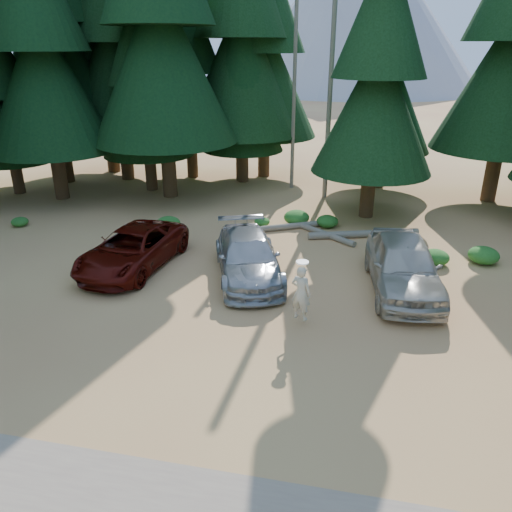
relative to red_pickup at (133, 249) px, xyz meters
The scene contains 19 objects.
ground 6.57m from the red_pickup, 35.79° to the right, with size 160.00×160.00×0.00m, color #BC7B4F.
forest_belt_north 12.39m from the red_pickup, 64.65° to the left, with size 36.00×7.00×22.00m, color black, non-canonical shape.
snag_front 13.38m from the red_pickup, 60.28° to the left, with size 0.24×0.24×12.00m, color gray.
snag_back 13.54m from the red_pickup, 71.41° to the left, with size 0.20×0.20×10.00m, color gray.
mountain_peak 85.30m from the red_pickup, 88.16° to the left, with size 48.00×50.00×28.00m.
red_pickup is the anchor object (origin of this frame).
silver_minivan_center 4.29m from the red_pickup, ahead, with size 2.09×5.14×1.49m, color #AAADB2.
silver_minivan_right 9.52m from the red_pickup, ahead, with size 2.12×5.27×1.80m, color beige.
frisbee_player 7.07m from the red_pickup, 23.07° to the right, with size 0.72×0.60×1.80m.
log_left 7.49m from the red_pickup, 45.75° to the left, with size 0.27×0.27×3.76m, color gray.
log_mid 8.13m from the red_pickup, 34.25° to the left, with size 0.25×0.25×3.03m, color gray.
log_right 9.59m from the red_pickup, 30.70° to the left, with size 0.31×0.31×4.78m, color gray.
shrub_far_left 4.06m from the red_pickup, 93.16° to the left, with size 1.09×1.09×0.60m, color #285D1C.
shrub_left 6.60m from the red_pickup, 55.55° to the left, with size 0.70×0.70×0.39m, color #285D1C.
shrub_center_left 8.87m from the red_pickup, 41.63° to the left, with size 0.97×0.97×0.53m, color #285D1C.
shrub_center_right 7.96m from the red_pickup, 49.06° to the left, with size 1.16×1.16×0.64m, color #285D1C.
shrub_right 11.18m from the red_pickup, 13.28° to the left, with size 1.02×1.02×0.56m, color #285D1C.
shrub_far_right 13.03m from the red_pickup, 13.64° to the left, with size 1.12×1.12×0.62m, color #285D1C.
shrub_edge_west 7.66m from the red_pickup, 155.78° to the left, with size 0.74×0.74×0.41m, color #285D1C.
Camera 1 is at (2.57, -11.66, 7.57)m, focal length 35.00 mm.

